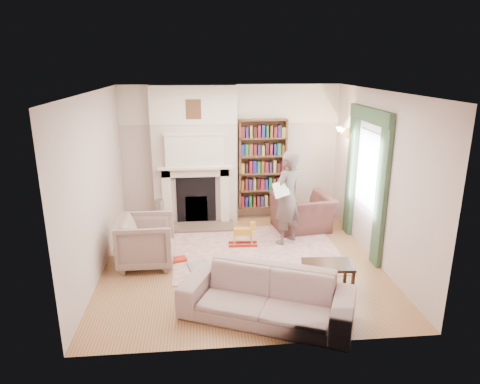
{
  "coord_description": "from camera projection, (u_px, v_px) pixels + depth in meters",
  "views": [
    {
      "loc": [
        -0.64,
        -6.52,
        3.22
      ],
      "look_at": [
        0.0,
        0.25,
        1.15
      ],
      "focal_mm": 32.0,
      "sensor_mm": 36.0,
      "label": 1
    }
  ],
  "objects": [
    {
      "name": "fireplace",
      "position": [
        195.0,
        156.0,
        8.69
      ],
      "size": [
        1.7,
        0.58,
        2.8
      ],
      "color": "beige",
      "rests_on": "floor"
    },
    {
      "name": "floor",
      "position": [
        241.0,
        261.0,
        7.21
      ],
      "size": [
        4.5,
        4.5,
        0.0
      ],
      "primitive_type": "plane",
      "color": "brown",
      "rests_on": "ground"
    },
    {
      "name": "wall_front",
      "position": [
        262.0,
        236.0,
        4.66
      ],
      "size": [
        4.5,
        0.0,
        4.5
      ],
      "primitive_type": "plane",
      "rotation": [
        -1.57,
        0.0,
        0.0
      ],
      "color": "beige",
      "rests_on": "floor"
    },
    {
      "name": "armchair_left",
      "position": [
        147.0,
        241.0,
        7.0
      ],
      "size": [
        0.9,
        0.88,
        0.81
      ],
      "primitive_type": "imported",
      "rotation": [
        0.0,
        0.0,
        1.58
      ],
      "color": "#AAA28C",
      "rests_on": "floor"
    },
    {
      "name": "wall_sconce",
      "position": [
        338.0,
        133.0,
        8.27
      ],
      "size": [
        0.2,
        0.24,
        0.24
      ],
      "primitive_type": null,
      "color": "gold",
      "rests_on": "wall_right"
    },
    {
      "name": "curtain_right",
      "position": [
        351.0,
        173.0,
        8.11
      ],
      "size": [
        0.07,
        0.32,
        2.4
      ],
      "primitive_type": "cube",
      "color": "#324C31",
      "rests_on": "floor"
    },
    {
      "name": "wall_left",
      "position": [
        97.0,
        185.0,
        6.6
      ],
      "size": [
        0.0,
        4.5,
        4.5
      ],
      "primitive_type": "plane",
      "rotation": [
        1.57,
        0.0,
        1.57
      ],
      "color": "beige",
      "rests_on": "floor"
    },
    {
      "name": "game_box_lid",
      "position": [
        178.0,
        259.0,
        7.2
      ],
      "size": [
        0.31,
        0.25,
        0.04
      ],
      "primitive_type": "cube",
      "rotation": [
        0.0,
        0.0,
        0.3
      ],
      "color": "#B32714",
      "rests_on": "rug"
    },
    {
      "name": "window",
      "position": [
        368.0,
        169.0,
        7.37
      ],
      "size": [
        0.02,
        0.9,
        1.3
      ],
      "primitive_type": "cube",
      "color": "silver",
      "rests_on": "wall_right"
    },
    {
      "name": "comic_annuals",
      "position": [
        258.0,
        270.0,
        6.86
      ],
      "size": [
        0.45,
        0.35,
        0.02
      ],
      "color": "red",
      "rests_on": "rug"
    },
    {
      "name": "sofa",
      "position": [
        266.0,
        296.0,
        5.53
      ],
      "size": [
        2.37,
        1.67,
        0.64
      ],
      "primitive_type": "imported",
      "rotation": [
        0.0,
        0.0,
        -0.41
      ],
      "color": "#B1A692",
      "rests_on": "floor"
    },
    {
      "name": "curtain_left",
      "position": [
        381.0,
        195.0,
        6.77
      ],
      "size": [
        0.07,
        0.32,
        2.4
      ],
      "primitive_type": "cube",
      "color": "#324C31",
      "rests_on": "floor"
    },
    {
      "name": "ceiling",
      "position": [
        242.0,
        91.0,
        6.39
      ],
      "size": [
        4.5,
        4.5,
        0.0
      ],
      "primitive_type": "plane",
      "rotation": [
        3.14,
        0.0,
        0.0
      ],
      "color": "white",
      "rests_on": "wall_back"
    },
    {
      "name": "rug",
      "position": [
        256.0,
        250.0,
        7.63
      ],
      "size": [
        2.98,
        2.34,
        0.01
      ],
      "primitive_type": "cube",
      "rotation": [
        0.0,
        0.0,
        0.03
      ],
      "color": "beige",
      "rests_on": "floor"
    },
    {
      "name": "wall_back",
      "position": [
        231.0,
        153.0,
        8.94
      ],
      "size": [
        4.5,
        0.0,
        4.5
      ],
      "primitive_type": "plane",
      "rotation": [
        1.57,
        0.0,
        0.0
      ],
      "color": "beige",
      "rests_on": "floor"
    },
    {
      "name": "paraffin_heater",
      "position": [
        161.0,
        212.0,
        8.77
      ],
      "size": [
        0.3,
        0.3,
        0.55
      ],
      "primitive_type": "cylinder",
      "rotation": [
        0.0,
        0.0,
        -0.27
      ],
      "color": "#ACAEB4",
      "rests_on": "floor"
    },
    {
      "name": "man_reading",
      "position": [
        287.0,
        198.0,
        7.72
      ],
      "size": [
        0.75,
        0.72,
        1.74
      ],
      "primitive_type": "imported",
      "rotation": [
        0.0,
        0.0,
        3.83
      ],
      "color": "#5D504A",
      "rests_on": "floor"
    },
    {
      "name": "newspaper",
      "position": [
        281.0,
        189.0,
        7.45
      ],
      "size": [
        0.37,
        0.33,
        0.26
      ],
      "primitive_type": "cube",
      "rotation": [
        -0.35,
        0.0,
        0.69
      ],
      "color": "white",
      "rests_on": "man_reading"
    },
    {
      "name": "bookcase",
      "position": [
        262.0,
        164.0,
        8.94
      ],
      "size": [
        1.0,
        0.24,
        1.85
      ],
      "primitive_type": "cube",
      "color": "brown",
      "rests_on": "floor"
    },
    {
      "name": "armchair_reading",
      "position": [
        302.0,
        213.0,
        8.48
      ],
      "size": [
        1.21,
        1.1,
        0.71
      ],
      "primitive_type": "imported",
      "rotation": [
        0.0,
        0.0,
        3.29
      ],
      "color": "#512E2B",
      "rests_on": "floor"
    },
    {
      "name": "pelmet",
      "position": [
        370.0,
        115.0,
        7.1
      ],
      "size": [
        0.09,
        1.7,
        0.24
      ],
      "primitive_type": "cube",
      "color": "#324C31",
      "rests_on": "wall_right"
    },
    {
      "name": "coffee_table",
      "position": [
        327.0,
        278.0,
        6.19
      ],
      "size": [
        0.73,
        0.49,
        0.45
      ],
      "primitive_type": null,
      "rotation": [
        0.0,
        0.0,
        -0.06
      ],
      "color": "#321F11",
      "rests_on": "floor"
    },
    {
      "name": "rocking_horse",
      "position": [
        243.0,
        234.0,
        7.76
      ],
      "size": [
        0.53,
        0.24,
        0.46
      ],
      "primitive_type": null,
      "rotation": [
        0.0,
        0.0,
        -0.05
      ],
      "color": "gold",
      "rests_on": "rug"
    },
    {
      "name": "wall_right",
      "position": [
        378.0,
        178.0,
        7.0
      ],
      "size": [
        0.0,
        4.5,
        4.5
      ],
      "primitive_type": "plane",
      "rotation": [
        1.57,
        0.0,
        -1.57
      ],
      "color": "beige",
      "rests_on": "floor"
    },
    {
      "name": "board_game",
      "position": [
        199.0,
        266.0,
        7.0
      ],
      "size": [
        0.42,
        0.42,
        0.03
      ],
      "primitive_type": "cube",
      "rotation": [
        0.0,
        0.0,
        0.24
      ],
      "color": "gold",
      "rests_on": "rug"
    }
  ]
}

